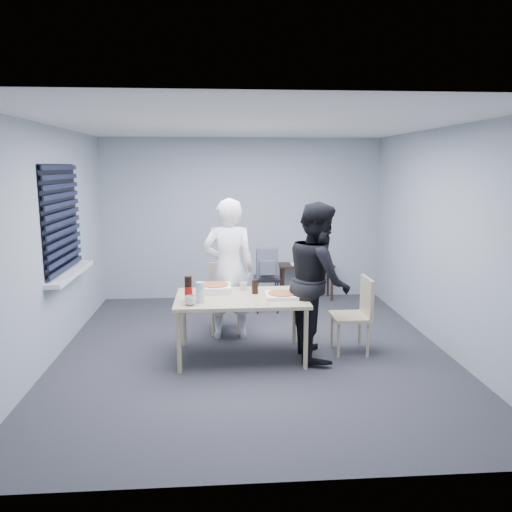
{
  "coord_description": "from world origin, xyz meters",
  "views": [
    {
      "loc": [
        -0.38,
        -5.59,
        2.15
      ],
      "look_at": [
        0.04,
        0.1,
        1.12
      ],
      "focal_mm": 35.0,
      "sensor_mm": 36.0,
      "label": 1
    }
  ],
  "objects": [
    {
      "name": "cola_glass",
      "position": [
        0.02,
        -0.05,
        0.79
      ],
      "size": [
        0.09,
        0.09,
        0.16
      ],
      "primitive_type": "cylinder",
      "rotation": [
        0.0,
        0.0,
        0.36
      ],
      "color": "black",
      "rests_on": "dining_table"
    },
    {
      "name": "backpack",
      "position": [
        0.32,
        1.62,
        0.73
      ],
      "size": [
        0.31,
        0.23,
        0.44
      ],
      "rotation": [
        0.0,
        0.0,
        -0.12
      ],
      "color": "slate",
      "rests_on": "stool"
    },
    {
      "name": "room",
      "position": [
        -2.2,
        0.4,
        1.44
      ],
      "size": [
        5.0,
        5.0,
        5.0
      ],
      "color": "#313136",
      "rests_on": "ground"
    },
    {
      "name": "person_white",
      "position": [
        -0.27,
        0.51,
        0.89
      ],
      "size": [
        0.65,
        0.42,
        1.77
      ],
      "primitive_type": "imported",
      "rotation": [
        0.0,
        0.0,
        3.14
      ],
      "color": "white",
      "rests_on": "ground"
    },
    {
      "name": "chair_right",
      "position": [
        1.21,
        -0.12,
        0.51
      ],
      "size": [
        0.42,
        0.42,
        0.89
      ],
      "color": "beige",
      "rests_on": "ground"
    },
    {
      "name": "side_table",
      "position": [
        1.03,
        2.28,
        0.5
      ],
      "size": [
        0.87,
        0.39,
        0.58
      ],
      "color": "#321D17",
      "rests_on": "ground"
    },
    {
      "name": "plastic_cups",
      "position": [
        -0.59,
        -0.39,
        0.82
      ],
      "size": [
        0.1,
        0.1,
        0.22
      ],
      "primitive_type": "cylinder",
      "rotation": [
        0.0,
        0.0,
        0.09
      ],
      "color": "silver",
      "rests_on": "dining_table"
    },
    {
      "name": "stool",
      "position": [
        0.32,
        1.63,
        0.41
      ],
      "size": [
        0.38,
        0.38,
        0.52
      ],
      "color": "black",
      "rests_on": "ground"
    },
    {
      "name": "pizza_box_a",
      "position": [
        -0.43,
        0.07,
        0.75
      ],
      "size": [
        0.36,
        0.36,
        0.09
      ],
      "rotation": [
        0.0,
        0.0,
        0.02
      ],
      "color": "white",
      "rests_on": "dining_table"
    },
    {
      "name": "chair_far",
      "position": [
        -0.31,
        0.83,
        0.51
      ],
      "size": [
        0.42,
        0.42,
        0.89
      ],
      "color": "beige",
      "rests_on": "ground"
    },
    {
      "name": "pizza_box_b",
      "position": [
        0.31,
        -0.23,
        0.73
      ],
      "size": [
        0.36,
        0.36,
        0.05
      ],
      "rotation": [
        0.0,
        0.0,
        0.29
      ],
      "color": "white",
      "rests_on": "dining_table"
    },
    {
      "name": "mug_a",
      "position": [
        -0.69,
        -0.48,
        0.76
      ],
      "size": [
        0.17,
        0.17,
        0.1
      ],
      "primitive_type": "imported",
      "rotation": [
        0.0,
        0.0,
        0.52
      ],
      "color": "silver",
      "rests_on": "dining_table"
    },
    {
      "name": "rubber_band",
      "position": [
        0.12,
        -0.52,
        0.71
      ],
      "size": [
        0.07,
        0.07,
        0.0
      ],
      "primitive_type": "torus",
      "rotation": [
        0.0,
        0.0,
        0.4
      ],
      "color": "red",
      "rests_on": "dining_table"
    },
    {
      "name": "soda_bottle",
      "position": [
        -0.72,
        -0.33,
        0.84
      ],
      "size": [
        0.09,
        0.09,
        0.27
      ],
      "rotation": [
        0.0,
        0.0,
        0.16
      ],
      "color": "black",
      "rests_on": "dining_table"
    },
    {
      "name": "papers",
      "position": [
        0.88,
        2.29,
        0.59
      ],
      "size": [
        0.29,
        0.34,
        0.0
      ],
      "primitive_type": "cube",
      "rotation": [
        0.0,
        0.0,
        -0.32
      ],
      "color": "white",
      "rests_on": "side_table"
    },
    {
      "name": "person_black",
      "position": [
        0.72,
        -0.19,
        0.89
      ],
      "size": [
        0.47,
        0.86,
        1.77
      ],
      "primitive_type": "imported",
      "rotation": [
        0.0,
        0.0,
        1.57
      ],
      "color": "black",
      "rests_on": "ground"
    },
    {
      "name": "dining_table",
      "position": [
        -0.15,
        -0.18,
        0.65
      ],
      "size": [
        1.46,
        0.93,
        0.71
      ],
      "color": "beige",
      "rests_on": "ground"
    },
    {
      "name": "black_box",
      "position": [
        1.25,
        2.3,
        0.61
      ],
      "size": [
        0.15,
        0.13,
        0.06
      ],
      "primitive_type": "cube",
      "rotation": [
        0.0,
        0.0,
        0.3
      ],
      "color": "black",
      "rests_on": "side_table"
    },
    {
      "name": "mug_b",
      "position": [
        -0.1,
        0.14,
        0.76
      ],
      "size": [
        0.1,
        0.1,
        0.09
      ],
      "primitive_type": "imported",
      "color": "silver",
      "rests_on": "dining_table"
    }
  ]
}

